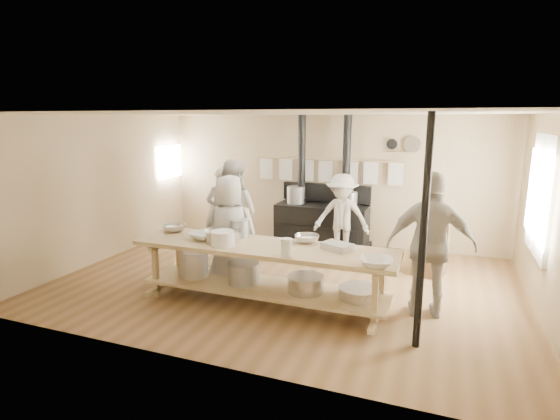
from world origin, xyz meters
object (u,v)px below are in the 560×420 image
Objects in this scene: cook_center at (230,232)px; prep_table at (263,268)px; cook_far_left at (224,215)px; cook_left at (233,215)px; cook_right at (431,245)px; stove at (322,221)px; roasting_pan at (337,246)px; cook_by_window at (342,217)px; chair at (430,258)px.

prep_table is at bearing 130.83° from cook_center.
cook_center is at bearing 99.48° from cook_far_left.
cook_left is 3.27m from cook_right.
stove is 6.80× the size of roasting_pan.
cook_by_window is at bearing -139.15° from cook_left.
prep_table is 2.47m from cook_by_window.
cook_by_window reaches higher than roasting_pan.
cook_far_left is 0.90× the size of cook_right.
cook_center is 4.51× the size of roasting_pan.
cook_center is at bearing -125.87° from cook_by_window.
cook_center reaches higher than roasting_pan.
cook_by_window is at bearing -172.31° from chair.
stove is 0.87m from cook_by_window.
stove is 3.36m from cook_right.
chair is at bearing 44.41° from prep_table.
stove is 2.08m from cook_far_left.
prep_table is 1.91× the size of cook_right.
cook_right is at bearing -69.65° from chair.
cook_left reaches higher than prep_table.
cook_right is at bearing 161.82° from cook_center.
cook_center is 1.72m from roasting_pan.
stove is 2.72m from cook_center.
roasting_pan is at bearing -82.20° from cook_by_window.
cook_by_window reaches higher than chair.
cook_by_window is at bearing -49.37° from stove.
cook_by_window is 1.69× the size of chair.
cook_left is at bearing 153.04° from roasting_pan.
roasting_pan is (0.98, -2.86, 0.37)m from stove.
cook_center is (-0.72, -2.60, 0.34)m from stove.
cook_center reaches higher than prep_table.
prep_table is 2.12× the size of cook_far_left.
cook_by_window is at bearing -177.58° from cook_far_left.
cook_left is (-1.05, -1.82, 0.41)m from stove.
cook_far_left is 3.58m from chair.
cook_right is 1.21× the size of cook_by_window.
stove is 1.53× the size of cook_far_left.
cook_right is 1.75m from chair.
prep_table is 1.65m from cook_left.
stove is at bearing 89.96° from prep_table.
prep_table is 1.92× the size of cook_left.
cook_far_left is at bearing -77.22° from cook_center.
prep_table is 2.96m from chair.
cook_far_left is 1.28m from cook_center.
cook_by_window is at bearing -141.30° from cook_center.
cook_left is 2.28m from roasting_pan.
prep_table is 9.41× the size of roasting_pan.
stove reaches higher than cook_center.
cook_left is 4.89× the size of roasting_pan.
prep_table is 2.22m from cook_right.
roasting_pan is at bearing 128.19° from cook_far_left.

